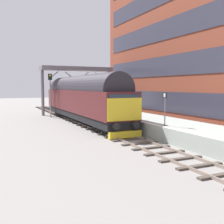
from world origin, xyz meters
name	(u,v)px	position (x,y,z in m)	size (l,w,h in m)	color
ground_plane	(113,134)	(0.00, 0.00, 0.00)	(140.00, 140.00, 0.00)	gray
track_main	(113,133)	(0.00, 0.00, 0.05)	(2.50, 60.00, 0.15)	gray
station_platform	(153,125)	(3.60, 0.00, 0.50)	(4.00, 44.00, 1.01)	#9CA69D
station_building	(194,30)	(10.31, 3.27, 9.18)	(4.32, 31.19, 18.35)	brown
diesel_locomotive	(81,97)	(0.00, 7.62, 2.49)	(2.74, 19.52, 4.68)	black
signal_post_near	(50,91)	(-2.01, 12.97, 3.10)	(0.44, 0.22, 5.04)	gray
platform_number_sign	(165,104)	(1.98, -3.83, 2.45)	(0.10, 0.44, 2.19)	slate
waiting_passenger	(111,102)	(3.16, 7.29, 1.99)	(0.43, 0.49, 1.64)	#342733
overhead_footbridge	(77,72)	(2.05, 15.60, 5.44)	(9.30, 2.00, 6.10)	slate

